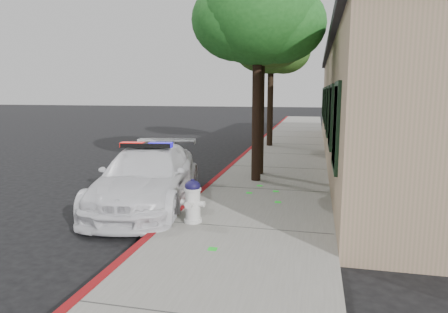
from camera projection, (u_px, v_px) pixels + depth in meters
ground at (163, 229)px, 7.70m from camera, size 120.00×120.00×0.00m
sidewalk at (265, 192)px, 10.23m from camera, size 3.20×60.00×0.15m
red_curb at (207, 188)px, 10.56m from camera, size 0.14×60.00×0.16m
clapboard_building at (427, 104)px, 14.55m from camera, size 7.30×20.89×4.24m
police_car at (148, 177)px, 9.14m from camera, size 2.60×4.89×1.47m
fire_hydrant at (193, 201)px, 7.57m from camera, size 0.47×0.41×0.83m
street_tree_near at (258, 18)px, 10.52m from camera, size 3.51×3.19×5.84m
street_tree_mid at (261, 26)px, 11.49m from camera, size 2.98×3.10×5.70m
street_tree_far at (272, 47)px, 17.66m from camera, size 3.33×3.08×5.82m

